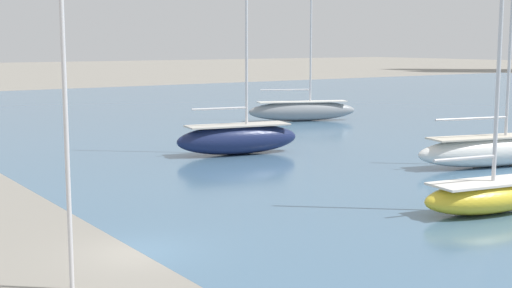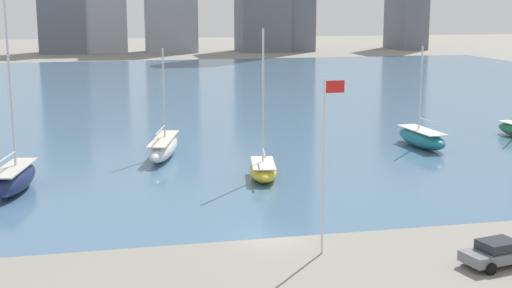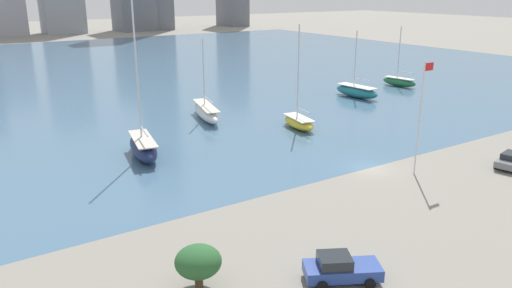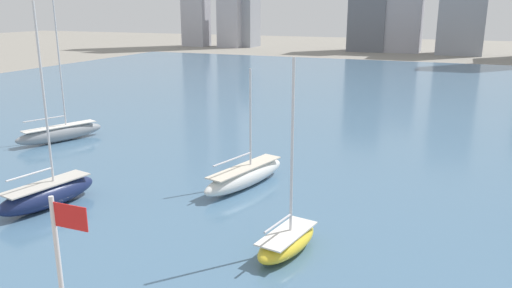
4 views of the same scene
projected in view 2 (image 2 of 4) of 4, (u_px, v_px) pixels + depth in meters
The scene contains 8 objects.
ground_plane at pixel (270, 238), 45.11m from camera, with size 500.00×500.00×0.00m, color gray.
harbor_water at pixel (166, 96), 112.11m from camera, with size 180.00×140.00×0.00m.
flag_pole at pixel (325, 160), 41.29m from camera, with size 1.24×0.14×10.46m.
sailboat_white at pixel (164, 147), 68.22m from camera, with size 4.71×10.73×10.38m.
sailboat_teal at pixel (422, 138), 72.90m from camera, with size 3.13×8.39×10.32m.
sailboat_yellow at pixel (263, 169), 59.96m from camera, with size 3.36×6.50×12.55m.
sailboat_navy at pixel (14, 178), 55.71m from camera, with size 3.97×8.79×15.85m.
parked_sedan_gray at pixel (498, 253), 40.31m from camera, with size 4.50×2.75×1.49m.
Camera 2 is at (-10.15, -41.84, 14.77)m, focal length 50.00 mm.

